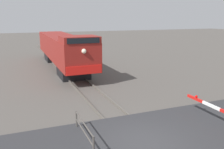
% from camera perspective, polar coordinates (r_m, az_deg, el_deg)
% --- Properties ---
extents(ground_plane, '(160.00, 160.00, 0.00)m').
position_cam_1_polar(ground_plane, '(10.83, 7.39, -16.00)').
color(ground_plane, '#514C47').
extents(rail_track_left, '(0.08, 80.00, 0.15)m').
position_cam_1_polar(rail_track_left, '(10.50, 3.83, -16.46)').
color(rail_track_left, '#59544C').
rests_on(rail_track_left, ground_plane).
extents(rail_track_right, '(0.08, 80.00, 0.15)m').
position_cam_1_polar(rail_track_right, '(11.12, 10.74, -14.85)').
color(rail_track_right, '#59544C').
rests_on(rail_track_right, ground_plane).
extents(road_surface, '(36.00, 5.69, 0.17)m').
position_cam_1_polar(road_surface, '(10.79, 7.40, -15.61)').
color(road_surface, '#2D2D30').
rests_on(road_surface, ground_plane).
extents(locomotive, '(2.87, 17.07, 3.83)m').
position_cam_1_polar(locomotive, '(26.20, -11.37, 5.91)').
color(locomotive, black).
rests_on(locomotive, ground_plane).
extents(guard_railing, '(0.08, 2.76, 0.95)m').
position_cam_1_polar(guard_railing, '(10.70, -6.54, -12.58)').
color(guard_railing, '#4C4742').
rests_on(guard_railing, ground_plane).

